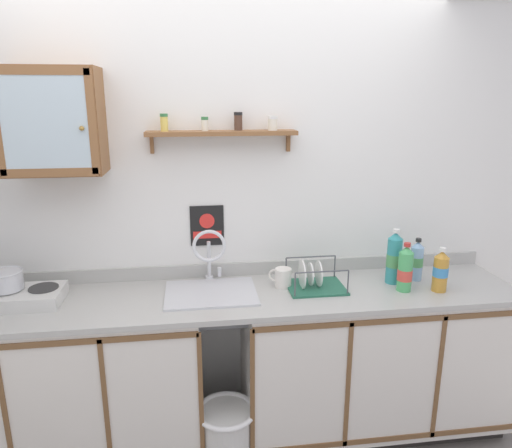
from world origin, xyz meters
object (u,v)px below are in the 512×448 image
at_px(bottle_water_blue_2, 417,261).
at_px(dish_rack, 314,282).
at_px(mug, 283,278).
at_px(bottle_detergent_teal_1, 394,258).
at_px(sink, 211,295).
at_px(warning_sign, 207,226).
at_px(hot_plate_stove, 25,297).
at_px(bottle_juice_amber_3, 441,271).
at_px(trash_bin, 227,434).
at_px(saucepan, 5,280).
at_px(bottle_soda_green_0, 405,270).
at_px(wall_cabinet, 52,121).

xyz_separation_m(bottle_water_blue_2, dish_rack, (-0.63, -0.05, -0.08)).
bearing_deg(dish_rack, mug, 164.80).
bearing_deg(bottle_detergent_teal_1, sink, -179.99).
height_order(bottle_detergent_teal_1, warning_sign, warning_sign).
distance_m(hot_plate_stove, bottle_juice_amber_3, 2.25).
relative_size(bottle_detergent_teal_1, trash_bin, 0.92).
relative_size(bottle_juice_amber_3, mug, 2.01).
height_order(saucepan, dish_rack, saucepan).
height_order(saucepan, bottle_juice_amber_3, bottle_juice_amber_3).
height_order(sink, dish_rack, sink).
bearing_deg(bottle_water_blue_2, bottle_soda_green_0, -133.71).
height_order(bottle_water_blue_2, bottle_juice_amber_3, bottle_water_blue_2).
relative_size(bottle_detergent_teal_1, bottle_juice_amber_3, 1.29).
bearing_deg(bottle_soda_green_0, mug, 167.52).
relative_size(saucepan, wall_cabinet, 0.68).
bearing_deg(trash_bin, bottle_detergent_teal_1, 13.68).
relative_size(saucepan, warning_sign, 1.51).
relative_size(hot_plate_stove, saucepan, 1.04).
distance_m(sink, dish_rack, 0.58).
relative_size(dish_rack, warning_sign, 1.33).
xyz_separation_m(bottle_soda_green_0, bottle_detergent_teal_1, (-0.01, 0.12, 0.03)).
distance_m(bottle_detergent_teal_1, bottle_water_blue_2, 0.16).
distance_m(dish_rack, trash_bin, 0.97).
distance_m(wall_cabinet, warning_sign, 0.99).
bearing_deg(sink, bottle_soda_green_0, -6.33).
bearing_deg(wall_cabinet, sink, -8.40).
xyz_separation_m(bottle_juice_amber_3, trash_bin, (-1.21, -0.09, -0.86)).
distance_m(mug, trash_bin, 0.91).
bearing_deg(trash_bin, wall_cabinet, 156.60).
height_order(hot_plate_stove, warning_sign, warning_sign).
bearing_deg(sink, trash_bin, -77.08).
height_order(hot_plate_stove, saucepan, saucepan).
distance_m(bottle_juice_amber_3, dish_rack, 0.70).
bearing_deg(saucepan, hot_plate_stove, -11.06).
xyz_separation_m(hot_plate_stove, dish_rack, (1.56, -0.01, 0.00)).
distance_m(dish_rack, mug, 0.18).
relative_size(bottle_soda_green_0, dish_rack, 0.87).
bearing_deg(bottle_soda_green_0, sink, 173.67).
xyz_separation_m(sink, mug, (0.41, 0.03, 0.07)).
bearing_deg(wall_cabinet, saucepan, -161.25).
xyz_separation_m(sink, bottle_detergent_teal_1, (1.06, 0.00, 0.16)).
distance_m(hot_plate_stove, mug, 1.39).
bearing_deg(hot_plate_stove, warning_sign, 14.55).
height_order(bottle_detergent_teal_1, wall_cabinet, wall_cabinet).
distance_m(bottle_soda_green_0, dish_rack, 0.51).
bearing_deg(bottle_soda_green_0, trash_bin, -173.00).
xyz_separation_m(mug, trash_bin, (-0.36, -0.27, -0.80)).
distance_m(saucepan, mug, 1.48).
relative_size(bottle_soda_green_0, mug, 2.22).
height_order(hot_plate_stove, bottle_detergent_teal_1, bottle_detergent_teal_1).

